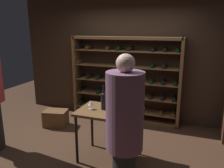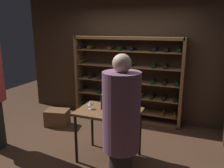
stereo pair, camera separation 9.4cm
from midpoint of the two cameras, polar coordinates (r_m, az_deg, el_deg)
ground_plane at (r=4.01m, az=-2.46°, el=-16.81°), size 9.37×9.37×0.00m
back_wall at (r=5.07m, az=4.66°, el=7.48°), size 5.44×0.10×2.96m
wine_rack at (r=5.00m, az=2.74°, el=1.00°), size 2.45×0.32×1.88m
tasting_table at (r=3.49m, az=-1.45°, el=-8.30°), size 0.97×0.66×0.83m
person_bystander_red_print at (r=2.44m, az=2.08°, el=-11.51°), size 0.40×0.41×1.82m
wine_crate at (r=5.03m, az=-14.65°, el=-8.41°), size 0.54×0.43×0.35m
wine_bottle_red_label at (r=3.37m, az=5.31°, el=-4.90°), size 0.08×0.08×0.38m
wine_bottle_black_capsule at (r=3.46m, az=-2.98°, el=-4.30°), size 0.08×0.08×0.38m
wine_glass_stemmed_left at (r=3.50m, az=-6.23°, el=-4.98°), size 0.09×0.09×0.13m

